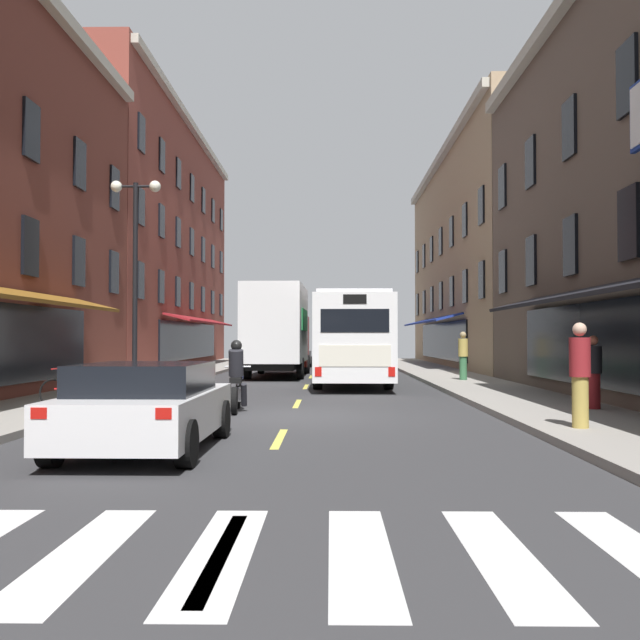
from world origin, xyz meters
TOP-DOWN VIEW (x-y plane):
  - ground_plane at (0.00, 0.00)m, footprint 34.80×80.00m
  - lane_centre_dashes at (0.00, -0.25)m, footprint 0.14×73.90m
  - crosswalk_near at (0.00, -10.00)m, footprint 7.10×2.80m
  - sidewalk_left at (-5.90, 0.00)m, footprint 3.00×80.00m
  - sidewalk_right at (5.90, 0.00)m, footprint 3.00×80.00m
  - transit_bus at (1.65, 12.07)m, footprint 2.73×12.50m
  - box_truck at (-1.44, 15.92)m, footprint 2.60×8.29m
  - sedan_near at (-1.19, 24.82)m, footprint 1.92×4.42m
  - sedan_mid at (-1.91, -4.88)m, footprint 2.04×4.30m
  - motorcycle_rider at (-1.32, 0.95)m, footprint 0.62×2.07m
  - bicycle_near at (-4.80, 0.24)m, footprint 1.71×0.48m
  - bicycle_mid at (-4.85, 2.07)m, footprint 1.71×0.48m
  - pedestrian_mid at (5.84, 11.38)m, footprint 0.36×0.36m
  - pedestrian_far at (6.68, 0.31)m, footprint 0.36×0.36m
  - pedestrian_rear at (5.21, -3.09)m, footprint 0.36×0.36m
  - street_lamp_twin at (-4.65, 4.47)m, footprint 1.42×0.32m

SIDE VIEW (x-z plane):
  - ground_plane at x=0.00m, z-range -0.10..0.00m
  - lane_centre_dashes at x=0.00m, z-range 0.00..0.01m
  - crosswalk_near at x=0.00m, z-range 0.00..0.01m
  - sidewalk_left at x=-5.90m, z-range 0.00..0.14m
  - sidewalk_right at x=5.90m, z-range 0.00..0.14m
  - bicycle_near at x=-4.80m, z-range 0.05..0.96m
  - bicycle_mid at x=-4.85m, z-range 0.05..0.96m
  - sedan_mid at x=-1.91m, z-range 0.02..1.35m
  - motorcycle_rider at x=-1.32m, z-range -0.12..1.54m
  - sedan_near at x=-1.19m, z-range 0.01..1.47m
  - pedestrian_far at x=6.68m, z-range 0.16..1.77m
  - pedestrian_mid at x=5.84m, z-range 0.17..1.98m
  - pedestrian_rear at x=5.21m, z-range 0.17..2.01m
  - transit_bus at x=1.65m, z-range 0.08..3.31m
  - box_truck at x=-1.44m, z-range 0.06..3.99m
  - street_lamp_twin at x=-4.65m, z-range 0.44..6.46m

